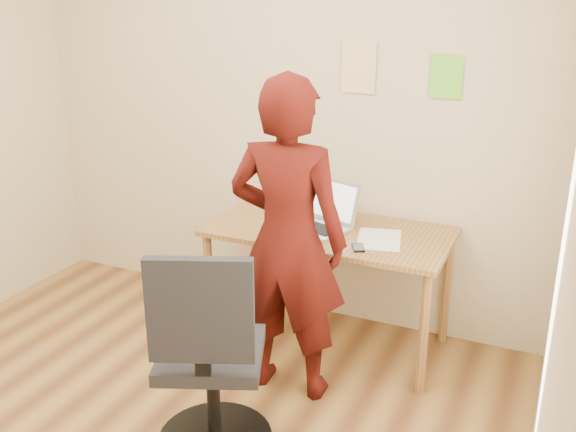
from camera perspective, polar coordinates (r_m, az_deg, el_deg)
The scene contains 10 objects.
room at distance 2.67m, azimuth -17.35°, elevation 3.24°, with size 3.58×3.58×2.78m.
desk at distance 3.77m, azimuth 3.67°, elevation -2.43°, with size 1.40×0.70×0.74m.
laptop at distance 3.76m, azimuth 2.92°, elevation -0.19°, with size 0.45×0.43×0.26m.
paper_sheet at distance 3.62m, azimuth 8.10°, elevation -2.05°, with size 0.23×0.34×0.00m, color white.
phone at distance 3.48m, azimuth 6.25°, elevation -2.81°, with size 0.10×0.13×0.01m.
wall_note_left at distance 4.07m, azimuth -0.94°, elevation 10.71°, with size 0.21×0.00×0.30m, color #DDBC84.
wall_note_mid at distance 3.85m, azimuth 6.29°, elevation 13.01°, with size 0.21×0.00×0.30m, color #DDBC84.
wall_note_right at distance 3.73m, azimuth 13.89°, elevation 11.93°, with size 0.18×0.00×0.24m, color #6DD730.
office_chair at distance 2.98m, azimuth -6.99°, elevation -13.32°, with size 0.60×0.62×1.05m.
person at distance 3.26m, azimuth -0.02°, elevation -2.23°, with size 0.62×0.41×1.70m, color #3D0C08.
Camera 1 is at (1.74, -1.90, 2.05)m, focal length 40.00 mm.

